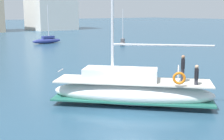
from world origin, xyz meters
name	(u,v)px	position (x,y,z in m)	size (l,w,h in m)	color
ground_plane	(128,109)	(0.00, 0.00, 0.00)	(400.00, 400.00, 0.00)	#284C66
main_sailboat	(131,90)	(0.68, 0.55, 0.91)	(8.34, 8.62, 12.91)	white
moored_sloop_near	(123,42)	(21.72, 27.23, 0.45)	(3.25, 3.31, 5.91)	#4C4C51
moored_cutter_left	(47,40)	(12.68, 37.02, 0.56)	(5.48, 1.56, 6.67)	navy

